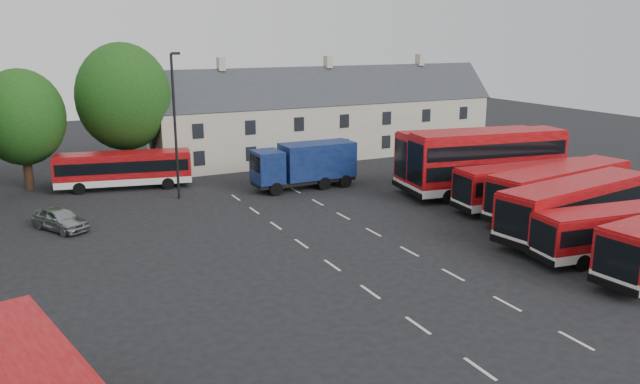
{
  "coord_description": "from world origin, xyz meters",
  "views": [
    {
      "loc": [
        -14.65,
        -26.11,
        12.16
      ],
      "look_at": [
        2.72,
        8.99,
        2.2
      ],
      "focal_mm": 35.0,
      "sensor_mm": 36.0,
      "label": 1
    }
  ],
  "objects_px": {
    "box_truck": "(305,163)",
    "lamppost": "(175,123)",
    "bus_dd_south": "(488,159)",
    "silver_car": "(60,219)"
  },
  "relations": [
    {
      "from": "bus_dd_south",
      "to": "box_truck",
      "type": "height_order",
      "value": "bus_dd_south"
    },
    {
      "from": "bus_dd_south",
      "to": "silver_car",
      "type": "distance_m",
      "value": 30.66
    },
    {
      "from": "bus_dd_south",
      "to": "box_truck",
      "type": "relative_size",
      "value": 1.5
    },
    {
      "from": "box_truck",
      "to": "lamppost",
      "type": "relative_size",
      "value": 0.77
    },
    {
      "from": "box_truck",
      "to": "bus_dd_south",
      "type": "bearing_deg",
      "value": -36.12
    },
    {
      "from": "bus_dd_south",
      "to": "lamppost",
      "type": "distance_m",
      "value": 23.67
    },
    {
      "from": "box_truck",
      "to": "lamppost",
      "type": "distance_m",
      "value": 10.75
    },
    {
      "from": "bus_dd_south",
      "to": "silver_car",
      "type": "bearing_deg",
      "value": 178.36
    },
    {
      "from": "box_truck",
      "to": "silver_car",
      "type": "bearing_deg",
      "value": -170.29
    },
    {
      "from": "silver_car",
      "to": "lamppost",
      "type": "xyz_separation_m",
      "value": [
        8.71,
        4.39,
        5.07
      ]
    }
  ]
}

